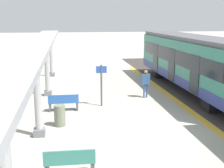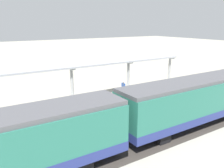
{
  "view_description": "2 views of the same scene",
  "coord_description": "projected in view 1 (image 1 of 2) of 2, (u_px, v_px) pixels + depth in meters",
  "views": [
    {
      "loc": [
        2.36,
        11.43,
        4.56
      ],
      "look_at": [
        0.11,
        -2.93,
        1.34
      ],
      "focal_mm": 47.82,
      "sensor_mm": 36.0,
      "label": 1
    },
    {
      "loc": [
        -15.91,
        7.83,
        7.37
      ],
      "look_at": [
        1.13,
        -2.85,
        2.04
      ],
      "focal_mm": 36.99,
      "sensor_mm": 36.0,
      "label": 2
    }
  ],
  "objects": [
    {
      "name": "ground_plane",
      "position": [
        126.0,
        130.0,
        12.37
      ],
      "size": [
        176.0,
        176.0,
        0.0
      ],
      "primitive_type": "plane",
      "color": "#A39F91"
    },
    {
      "name": "tactile_edge_strip",
      "position": [
        210.0,
        125.0,
        12.93
      ],
      "size": [
        0.43,
        32.08,
        0.01
      ],
      "primitive_type": "cube",
      "color": "gold",
      "rests_on": "ground"
    },
    {
      "name": "train_near_carriage",
      "position": [
        191.0,
        62.0,
        18.94
      ],
      "size": [
        2.65,
        13.74,
        3.48
      ],
      "color": "#276D5D",
      "rests_on": "ground"
    },
    {
      "name": "canopy_pillar_nearest",
      "position": [
        51.0,
        55.0,
        23.51
      ],
      "size": [
        1.1,
        0.44,
        3.44
      ],
      "color": "slate",
      "rests_on": "ground"
    },
    {
      "name": "canopy_pillar_second",
      "position": [
        47.0,
        67.0,
        17.62
      ],
      "size": [
        1.1,
        0.44,
        3.44
      ],
      "color": "slate",
      "rests_on": "ground"
    },
    {
      "name": "canopy_pillar_third",
      "position": [
        37.0,
        93.0,
        11.43
      ],
      "size": [
        1.1,
        0.44,
        3.44
      ],
      "color": "slate",
      "rests_on": "ground"
    },
    {
      "name": "canopy_beam",
      "position": [
        35.0,
        47.0,
        11.12
      ],
      "size": [
        1.2,
        25.69,
        0.16
      ],
      "primitive_type": "cube",
      "color": "#A8AAB2",
      "rests_on": "canopy_pillar_nearest"
    },
    {
      "name": "bench_near_end",
      "position": [
        64.0,
        102.0,
        14.88
      ],
      "size": [
        1.5,
        0.45,
        0.86
      ],
      "color": "#2856A1",
      "rests_on": "ground"
    },
    {
      "name": "bench_mid_platform",
      "position": [
        70.0,
        162.0,
        8.71
      ],
      "size": [
        1.51,
        0.48,
        0.86
      ],
      "color": "#33796B",
      "rests_on": "ground"
    },
    {
      "name": "trash_bin",
      "position": [
        60.0,
        116.0,
        12.81
      ],
      "size": [
        0.48,
        0.48,
        0.93
      ],
      "primitive_type": "cylinder",
      "color": "#686F5B",
      "rests_on": "ground"
    },
    {
      "name": "platform_info_sign",
      "position": [
        101.0,
        81.0,
        15.57
      ],
      "size": [
        0.56,
        0.1,
        2.2
      ],
      "color": "#4C4C51",
      "rests_on": "ground"
    },
    {
      "name": "passenger_waiting_near_edge",
      "position": [
        146.0,
        81.0,
        17.27
      ],
      "size": [
        0.48,
        0.24,
        1.63
      ],
      "color": "#3B4E7A",
      "rests_on": "ground"
    }
  ]
}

